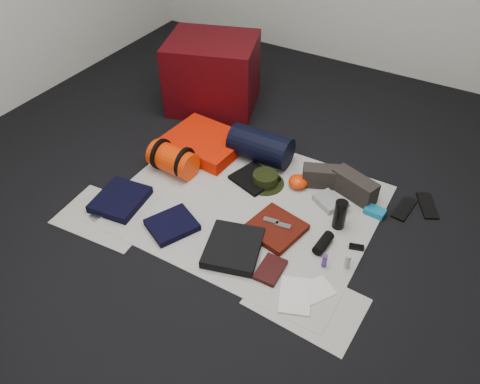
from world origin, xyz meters
The scene contains 37 objects.
floor centered at (0.00, 0.00, -0.01)m, with size 4.50×4.50×0.02m, color black.
newspaper_mat centered at (0.00, 0.00, 0.00)m, with size 1.60×1.30×0.01m, color silver.
newspaper_sheet_front_left centered at (-0.70, -0.55, 0.00)m, with size 0.58×0.40×0.00m, color silver.
newspaper_sheet_front_right centered at (0.65, -0.50, 0.00)m, with size 0.58×0.40×0.00m, color silver.
red_cabinet centered at (-0.84, 0.93, 0.28)m, with size 0.68×0.57×0.57m, color #440509.
sleeping_pad centered at (-0.56, 0.37, 0.05)m, with size 0.54×0.44×0.10m, color red.
stuff_sack centered at (-0.60, 0.04, 0.10)m, with size 0.19×0.19×0.33m, color #F33104.
sack_strap_left centered at (-0.70, 0.04, 0.11)m, with size 0.22×0.22×0.03m, color black.
sack_strap_right centered at (-0.50, 0.04, 0.11)m, with size 0.22×0.22×0.03m, color black.
navy_duffel centered at (-0.14, 0.46, 0.12)m, with size 0.23×0.23×0.44m, color black.
boonie_brim centered at (0.02, 0.23, 0.01)m, with size 0.26×0.26×0.01m, color black.
boonie_crown centered at (0.02, 0.23, 0.05)m, with size 0.17×0.17×0.07m, color black.
hiking_boot_left centered at (0.36, 0.42, 0.08)m, with size 0.28×0.11×0.14m, color #2D2723.
hiking_boot_right centered at (0.57, 0.42, 0.08)m, with size 0.31×0.11×0.15m, color #2D2723.
flip_flop_left centered at (0.90, 0.46, 0.01)m, with size 0.09×0.23×0.01m, color black.
flip_flop_right centered at (1.02, 0.57, 0.01)m, with size 0.09×0.24×0.01m, color black.
trousers_navy_a centered at (-0.70, -0.40, 0.03)m, with size 0.29×0.33×0.05m, color black.
trousers_navy_b centered at (-0.28, -0.42, 0.03)m, with size 0.24×0.27×0.04m, color black.
trousers_charcoal centered at (0.14, -0.39, 0.03)m, with size 0.30×0.35×0.05m, color black.
black_tshirt centered at (-0.07, 0.23, 0.02)m, with size 0.27×0.25×0.03m, color black.
red_shirt centered at (0.28, -0.13, 0.03)m, with size 0.30×0.30×0.04m, color #490F08.
orange_stuff_sack centered at (0.22, 0.32, 0.05)m, with size 0.13×0.13×0.08m, color #F33104.
first_aid_pouch centered at (0.46, 0.26, 0.03)m, with size 0.18×0.13×0.04m, color gray.
water_bottle centered at (0.59, 0.10, 0.10)m, with size 0.08×0.08×0.19m, color black.
speaker centered at (0.58, -0.10, 0.04)m, with size 0.06×0.06×0.16m, color black.
compact_camera centered at (0.55, 0.25, 0.03)m, with size 0.11×0.07×0.04m, color #B5B5BA.
cyan_case centered at (0.75, 0.32, 0.03)m, with size 0.13×0.08×0.04m, color #0F7196.
toiletry_purple centered at (0.64, -0.23, 0.05)m, with size 0.03×0.03×0.09m, color #4D277D.
toiletry_clear centered at (0.75, -0.18, 0.05)m, with size 0.03×0.03×0.10m, color #A1A6A1.
paperback_book centered at (0.39, -0.42, 0.02)m, with size 0.13×0.20×0.03m, color black.
map_booklet centered at (0.58, -0.50, 0.01)m, with size 0.16×0.24×0.01m, color silver.
map_printout centered at (0.67, -0.41, 0.01)m, with size 0.14×0.18×0.01m, color silver.
sunglasses centered at (0.75, -0.01, 0.02)m, with size 0.09×0.03×0.02m, color black.
key_cluster centered at (-0.75, -0.58, 0.01)m, with size 0.07×0.07×0.01m, color #B5B5BA.
tape_roll centered at (-0.05, 0.26, 0.05)m, with size 0.05×0.05×0.04m, color silver.
energy_bar_a centered at (0.24, -0.11, 0.05)m, with size 0.10×0.04×0.01m, color #B5B5BA.
energy_bar_b centered at (0.32, -0.11, 0.05)m, with size 0.10×0.04×0.01m, color #B5B5BA.
Camera 1 is at (1.08, -1.94, 2.06)m, focal length 35.00 mm.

